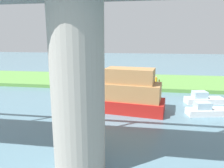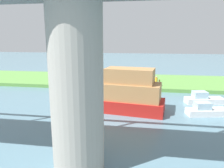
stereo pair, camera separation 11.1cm
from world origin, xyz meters
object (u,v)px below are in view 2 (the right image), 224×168
Objects in this scene: person_on_bank at (156,81)px; motorboat_white at (203,99)px; motorboat_red at (206,110)px; bridge_pylon at (77,89)px; mooring_post at (159,83)px; pontoon_yellow at (121,93)px.

person_on_bank is 0.32× the size of motorboat_white.
motorboat_white reaches higher than motorboat_red.
bridge_pylon is 14.41m from motorboat_red.
person_on_bank is (-5.10, -20.58, -3.41)m from bridge_pylon.
pontoon_yellow reaches higher than mooring_post.
motorboat_white is at bearing -156.95° from pontoon_yellow.
bridge_pylon is at bearing 47.26° from motorboat_red.
bridge_pylon reaches higher than mooring_post.
pontoon_yellow is at bearing 23.05° from motorboat_white.
motorboat_red is (-3.84, 10.18, -0.51)m from mooring_post.
bridge_pylon is 0.95× the size of pontoon_yellow.
motorboat_red is (-9.37, -10.13, -4.15)m from bridge_pylon.
mooring_post is at bearing -113.76° from pontoon_yellow.
bridge_pylon reaches higher than person_on_bank.
bridge_pylon reaches higher than motorboat_red.
mooring_post is 0.21× the size of motorboat_white.
person_on_bank is 0.14× the size of pontoon_yellow.
mooring_post is at bearing -69.35° from motorboat_red.
motorboat_red is at bearing -132.74° from bridge_pylon.
bridge_pylon is 21.36m from mooring_post.
mooring_post is 0.10× the size of pontoon_yellow.
mooring_post is 11.01m from pontoon_yellow.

